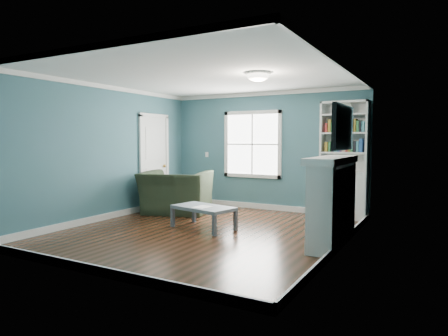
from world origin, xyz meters
The scene contains 13 objects.
floor centered at (0.00, 0.00, 0.00)m, with size 5.00×5.00×0.00m, color black.
room_walls centered at (0.00, 0.00, 1.58)m, with size 5.00×5.00×5.00m.
trim centered at (0.00, 0.00, 1.24)m, with size 4.50×5.00×2.60m.
window centered at (-0.30, 2.49, 1.45)m, with size 1.40×0.06×1.50m.
bookshelf centered at (1.77, 2.30, 0.92)m, with size 0.90×0.35×2.31m.
fireplace centered at (2.08, 0.20, 0.64)m, with size 0.44×1.58×1.30m.
tv centered at (2.20, 0.20, 1.72)m, with size 0.06×1.10×0.65m, color black.
door centered at (-2.22, 1.40, 1.07)m, with size 0.12×0.98×2.17m.
ceiling_fixture centered at (0.90, 0.10, 2.55)m, with size 0.38×0.38×0.15m.
light_switch centered at (-1.50, 2.48, 1.20)m, with size 0.08×0.01×0.12m, color white.
recliner centered at (-1.45, 1.15, 0.59)m, with size 1.36×0.88×1.19m, color black.
coffee_table centered at (-0.16, 0.18, 0.34)m, with size 1.18×0.81×0.39m.
paper_sheet centered at (-0.13, 0.09, 0.40)m, with size 0.25×0.32×0.00m, color white.
Camera 1 is at (3.49, -5.68, 1.54)m, focal length 32.00 mm.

